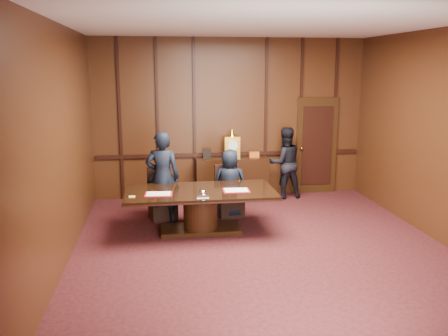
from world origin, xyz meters
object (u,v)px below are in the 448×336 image
at_px(conference_table, 200,204).
at_px(signatory_right, 230,183).
at_px(signatory_left, 162,189).
at_px(witness_right, 285,163).
at_px(witness_left, 163,177).
at_px(sideboard, 232,176).

relative_size(conference_table, signatory_right, 1.97).
distance_m(signatory_left, witness_right, 2.97).
height_order(conference_table, witness_left, witness_left).
relative_size(conference_table, witness_right, 1.65).
xyz_separation_m(sideboard, signatory_left, (-1.55, -1.36, 0.12)).
distance_m(signatory_right, witness_right, 1.86).
height_order(signatory_left, witness_left, witness_left).
relative_size(conference_table, signatory_left, 2.16).
xyz_separation_m(sideboard, signatory_right, (-0.25, -1.36, 0.18)).
bearing_deg(conference_table, witness_right, 44.15).
bearing_deg(witness_left, witness_right, -146.92).
bearing_deg(signatory_left, witness_right, -163.42).
bearing_deg(witness_right, signatory_right, 34.31).
height_order(signatory_left, signatory_right, signatory_right).
bearing_deg(witness_right, witness_left, 20.42).
bearing_deg(witness_left, sideboard, -129.06).
bearing_deg(signatory_left, conference_table, 121.79).
bearing_deg(signatory_right, sideboard, -90.64).
distance_m(sideboard, conference_table, 2.34).
relative_size(sideboard, signatory_left, 1.32).
bearing_deg(signatory_right, witness_left, 16.29).
bearing_deg(conference_table, signatory_right, 50.91).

